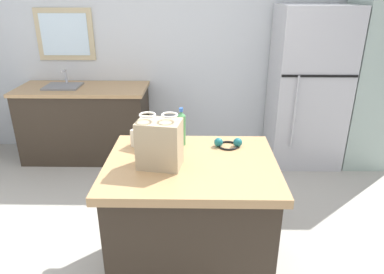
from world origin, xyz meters
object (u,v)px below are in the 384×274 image
(bottle, at_px, (181,128))
(tall_cabinet, at_px, (371,77))
(refrigerator, at_px, (308,88))
(small_box, at_px, (143,138))
(kitchen_island, at_px, (191,219))
(shopping_bag, at_px, (160,144))
(ear_defenders, at_px, (228,144))

(bottle, bearing_deg, tall_cabinet, 38.08)
(refrigerator, bearing_deg, small_box, -134.78)
(kitchen_island, height_order, bottle, bottle)
(refrigerator, xyz_separation_m, small_box, (-1.64, -1.65, 0.07))
(kitchen_island, relative_size, small_box, 7.96)
(tall_cabinet, bearing_deg, kitchen_island, -136.24)
(small_box, bearing_deg, shopping_bag, -63.30)
(shopping_bag, xyz_separation_m, ear_defenders, (0.45, 0.31, -0.13))
(refrigerator, distance_m, bottle, 2.12)
(kitchen_island, height_order, small_box, small_box)
(kitchen_island, relative_size, ear_defenders, 5.56)
(bottle, bearing_deg, shopping_bag, -108.49)
(kitchen_island, xyz_separation_m, shopping_bag, (-0.19, -0.06, 0.60))
(kitchen_island, distance_m, shopping_bag, 0.63)
(tall_cabinet, xyz_separation_m, ear_defenders, (-1.72, -1.65, -0.10))
(tall_cabinet, relative_size, ear_defenders, 10.17)
(tall_cabinet, xyz_separation_m, small_box, (-2.33, -1.65, -0.06))
(kitchen_island, bearing_deg, shopping_bag, -163.40)
(refrigerator, height_order, bottle, refrigerator)
(tall_cabinet, distance_m, small_box, 2.85)
(kitchen_island, relative_size, tall_cabinet, 0.55)
(bottle, bearing_deg, ear_defenders, -5.46)
(tall_cabinet, relative_size, bottle, 7.41)
(small_box, bearing_deg, refrigerator, 45.22)
(small_box, distance_m, ear_defenders, 0.61)
(shopping_bag, bearing_deg, refrigerator, 52.79)
(refrigerator, relative_size, tall_cabinet, 0.88)
(refrigerator, distance_m, tall_cabinet, 0.70)
(kitchen_island, height_order, ear_defenders, ear_defenders)
(small_box, relative_size, bottle, 0.51)
(refrigerator, xyz_separation_m, ear_defenders, (-1.03, -1.65, 0.02))
(kitchen_island, relative_size, refrigerator, 0.62)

